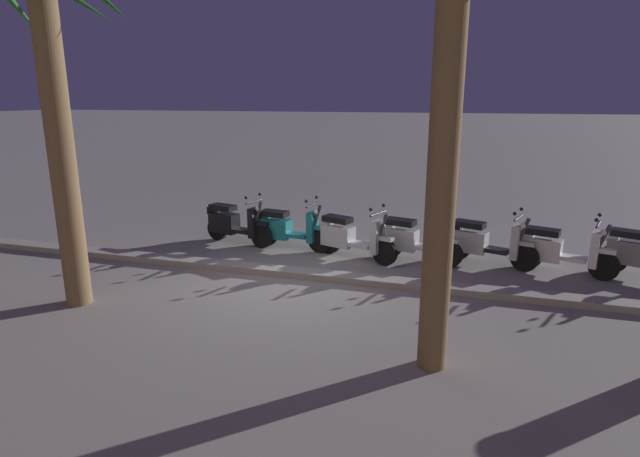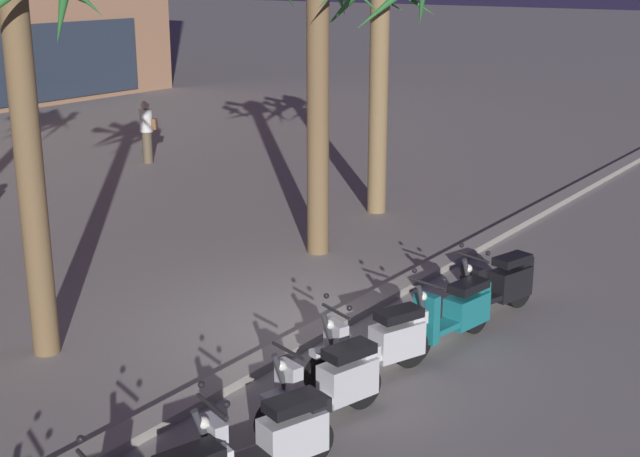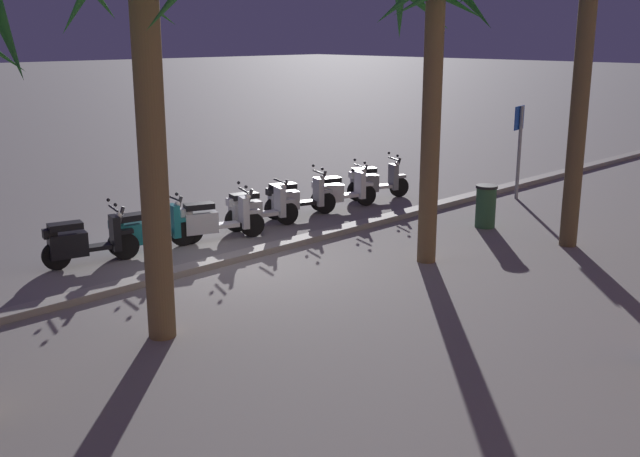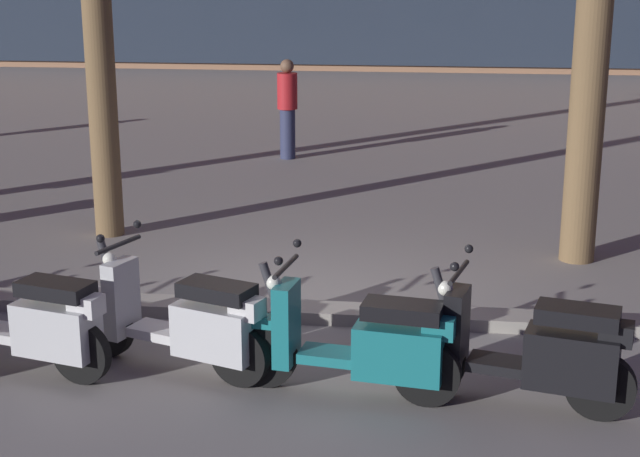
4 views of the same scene
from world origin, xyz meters
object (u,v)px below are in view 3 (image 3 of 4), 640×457
(scooter_black_last_in_row, at_px, (83,242))
(palm_tree_by_mall_entrance, at_px, (146,26))
(scooter_silver_mid_front, at_px, (256,209))
(scooter_teal_far_back, at_px, (145,230))
(scooter_silver_second_in_line, at_px, (215,220))
(palm_tree_mid_walkway, at_px, (435,33))
(crossing_sign, at_px, (519,141))
(scooter_white_mid_centre, at_px, (339,191))
(litter_bin, at_px, (486,206))
(scooter_silver_lead_nearest, at_px, (295,198))
(scooter_grey_gap_after_mid, at_px, (374,182))

(scooter_black_last_in_row, relative_size, palm_tree_by_mall_entrance, 0.31)
(scooter_silver_mid_front, xyz_separation_m, scooter_teal_far_back, (2.73, -0.13, -0.01))
(scooter_silver_second_in_line, relative_size, palm_tree_mid_walkway, 0.32)
(crossing_sign, bearing_deg, scooter_white_mid_centre, -29.84)
(scooter_black_last_in_row, bearing_deg, litter_bin, 155.03)
(scooter_teal_far_back, xyz_separation_m, palm_tree_mid_walkway, (-3.46, 4.26, 3.76))
(scooter_black_last_in_row, xyz_separation_m, litter_bin, (-7.76, 3.61, 0.03))
(scooter_silver_lead_nearest, distance_m, crossing_sign, 6.16)
(palm_tree_mid_walkway, height_order, palm_tree_by_mall_entrance, palm_tree_by_mall_entrance)
(scooter_silver_lead_nearest, relative_size, scooter_black_last_in_row, 1.00)
(scooter_white_mid_centre, xyz_separation_m, palm_tree_mid_walkway, (1.96, 4.22, 3.76))
(scooter_silver_lead_nearest, height_order, scooter_silver_mid_front, scooter_silver_lead_nearest)
(palm_tree_mid_walkway, bearing_deg, scooter_silver_mid_front, -79.96)
(scooter_silver_mid_front, distance_m, palm_tree_mid_walkway, 5.63)
(scooter_grey_gap_after_mid, relative_size, scooter_silver_lead_nearest, 0.94)
(palm_tree_mid_walkway, relative_size, palm_tree_by_mall_entrance, 0.97)
(palm_tree_by_mall_entrance, bearing_deg, scooter_silver_second_in_line, -135.18)
(palm_tree_mid_walkway, xyz_separation_m, litter_bin, (-3.00, -0.69, -3.72))
(palm_tree_by_mall_entrance, bearing_deg, litter_bin, -177.99)
(palm_tree_by_mall_entrance, bearing_deg, scooter_teal_far_back, -118.93)
(crossing_sign, height_order, litter_bin, crossing_sign)
(scooter_teal_far_back, xyz_separation_m, palm_tree_by_mall_entrance, (2.14, 3.87, 3.84))
(scooter_teal_far_back, relative_size, palm_tree_mid_walkway, 0.33)
(scooter_silver_second_in_line, bearing_deg, crossing_sign, 165.14)
(palm_tree_mid_walkway, bearing_deg, scooter_white_mid_centre, -114.94)
(scooter_white_mid_centre, height_order, scooter_silver_mid_front, scooter_white_mid_centre)
(scooter_silver_mid_front, height_order, palm_tree_mid_walkway, palm_tree_mid_walkway)
(scooter_grey_gap_after_mid, relative_size, palm_tree_by_mall_entrance, 0.29)
(palm_tree_by_mall_entrance, bearing_deg, crossing_sign, -173.04)
(scooter_grey_gap_after_mid, height_order, scooter_silver_mid_front, scooter_grey_gap_after_mid)
(scooter_teal_far_back, bearing_deg, scooter_silver_second_in_line, 169.10)
(scooter_teal_far_back, bearing_deg, scooter_black_last_in_row, -1.85)
(crossing_sign, relative_size, palm_tree_mid_walkway, 0.43)
(scooter_teal_far_back, height_order, palm_tree_mid_walkway, palm_tree_mid_walkway)
(scooter_grey_gap_after_mid, xyz_separation_m, palm_tree_by_mall_entrance, (9.03, 3.99, 3.83))
(scooter_silver_second_in_line, relative_size, litter_bin, 1.87)
(scooter_silver_lead_nearest, xyz_separation_m, palm_tree_mid_walkway, (0.62, 4.35, 3.76))
(scooter_silver_lead_nearest, distance_m, scooter_silver_second_in_line, 2.64)
(palm_tree_by_mall_entrance, bearing_deg, scooter_white_mid_centre, -153.14)
(scooter_grey_gap_after_mid, bearing_deg, palm_tree_by_mall_entrance, 23.83)
(scooter_silver_lead_nearest, xyz_separation_m, litter_bin, (-2.38, 3.67, 0.04))
(scooter_black_last_in_row, distance_m, palm_tree_mid_walkway, 7.43)
(scooter_silver_mid_front, relative_size, palm_tree_mid_walkway, 0.31)
(litter_bin, bearing_deg, scooter_silver_lead_nearest, -57.05)
(scooter_white_mid_centre, xyz_separation_m, palm_tree_by_mall_entrance, (7.56, 3.83, 3.84))
(scooter_white_mid_centre, bearing_deg, scooter_silver_second_in_line, 3.47)
(scooter_teal_far_back, height_order, litter_bin, scooter_teal_far_back)
(crossing_sign, distance_m, palm_tree_mid_walkway, 6.95)
(scooter_silver_mid_front, relative_size, scooter_black_last_in_row, 0.98)
(scooter_teal_far_back, bearing_deg, scooter_grey_gap_after_mid, -179.05)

